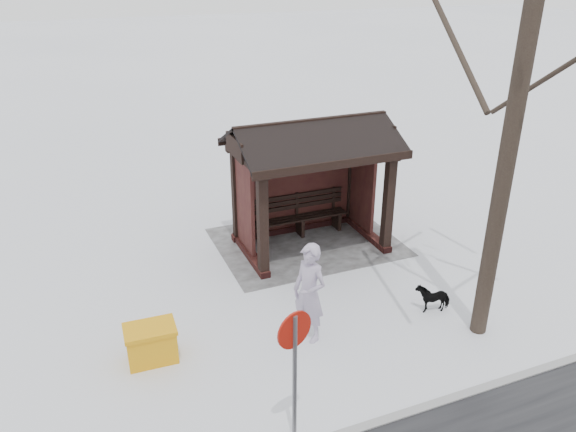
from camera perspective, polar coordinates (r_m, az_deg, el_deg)
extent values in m
plane|color=silver|center=(13.39, 2.26, -3.04)|extent=(120.00, 120.00, 0.00)
cube|color=gray|center=(9.53, 16.59, -17.28)|extent=(120.00, 0.15, 0.06)
cube|color=gray|center=(13.54, 1.92, -2.65)|extent=(4.20, 3.20, 0.02)
cube|color=#381514|center=(14.08, 0.77, -1.17)|extent=(3.30, 0.22, 0.16)
cube|color=#381514|center=(13.97, 7.89, -1.64)|extent=(0.22, 2.10, 0.16)
cube|color=#381514|center=(12.87, -3.85, -3.89)|extent=(0.22, 2.10, 0.16)
cube|color=black|center=(12.83, 10.13, 0.99)|extent=(0.20, 0.20, 2.30)
cube|color=black|center=(11.62, -2.58, -1.24)|extent=(0.20, 0.20, 2.30)
cube|color=black|center=(14.26, 6.37, 3.70)|extent=(0.20, 0.20, 2.30)
cube|color=black|center=(13.18, -5.23, 1.94)|extent=(0.20, 0.20, 2.30)
cube|color=black|center=(13.62, 0.80, 3.18)|extent=(2.80, 0.08, 2.14)
cube|color=black|center=(13.76, 7.52, 3.19)|extent=(0.08, 1.17, 2.14)
cube|color=black|center=(12.63, -4.45, 1.33)|extent=(0.08, 1.17, 2.14)
cube|color=black|center=(11.69, 4.27, 5.32)|extent=(3.40, 0.20, 0.18)
cube|color=black|center=(13.25, 0.82, 7.73)|extent=(3.40, 0.20, 0.18)
cylinder|color=black|center=(9.41, 22.26, 10.92)|extent=(0.29, 0.29, 8.55)
imported|color=#AC9EBA|center=(9.86, 2.20, -7.81)|extent=(0.69, 0.80, 1.86)
imported|color=black|center=(11.31, 14.50, -7.96)|extent=(0.69, 0.40, 0.55)
cube|color=orange|center=(9.98, -13.70, -12.63)|extent=(0.83, 0.57, 0.58)
cube|color=orange|center=(9.79, -13.89, -11.10)|extent=(0.88, 0.62, 0.07)
cylinder|color=slate|center=(7.88, 0.68, -16.41)|extent=(0.06, 0.06, 2.10)
cylinder|color=#AB170C|center=(7.38, 0.65, -11.51)|extent=(0.53, 0.19, 0.55)
cylinder|color=white|center=(7.40, 0.59, -11.43)|extent=(0.41, 0.15, 0.42)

